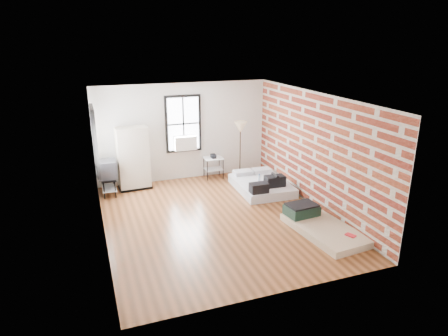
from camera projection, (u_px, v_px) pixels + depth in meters
name	position (u px, v px, depth m)	size (l,w,h in m)	color
ground	(217.00, 219.00, 9.25)	(6.00, 6.00, 0.00)	#562F16
room_shell	(221.00, 142.00, 9.09)	(5.02, 6.02, 2.80)	silver
mattress_main	(262.00, 184.00, 10.94)	(1.40, 1.86, 0.58)	white
mattress_bare	(319.00, 225.00, 8.69)	(1.19, 2.01, 0.42)	#CCB693
wardrobe	(133.00, 158.00, 10.85)	(0.90, 0.55, 1.73)	black
side_table	(213.00, 162.00, 11.78)	(0.56, 0.45, 0.73)	black
floor_lamp	(240.00, 130.00, 11.69)	(0.35, 0.35, 1.65)	black
tv_stand	(108.00, 170.00, 10.46)	(0.49, 0.68, 0.95)	black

